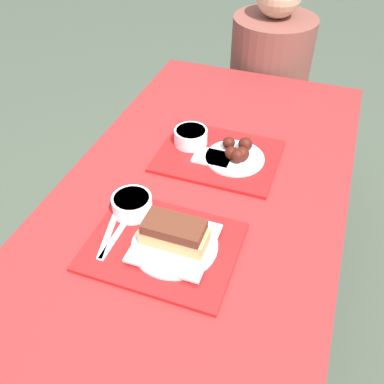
% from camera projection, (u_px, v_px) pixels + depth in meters
% --- Properties ---
extents(ground_plane, '(12.00, 12.00, 0.00)m').
position_uv_depth(ground_plane, '(194.00, 329.00, 1.80)').
color(ground_plane, '#424C3D').
extents(picnic_table, '(0.88, 1.80, 0.74)m').
position_uv_depth(picnic_table, '(195.00, 221.00, 1.36)').
color(picnic_table, maroon).
rests_on(picnic_table, ground_plane).
extents(picnic_bench_far, '(0.84, 0.28, 0.45)m').
position_uv_depth(picnic_bench_far, '(263.00, 117.00, 2.33)').
color(picnic_bench_far, maroon).
rests_on(picnic_bench_far, ground_plane).
extents(tray_near, '(0.40, 0.32, 0.01)m').
position_uv_depth(tray_near, '(163.00, 246.00, 1.16)').
color(tray_near, red).
rests_on(tray_near, picnic_table).
extents(tray_far, '(0.40, 0.32, 0.01)m').
position_uv_depth(tray_far, '(219.00, 156.00, 1.46)').
color(tray_far, red).
rests_on(tray_far, picnic_table).
extents(bowl_coleslaw_near, '(0.12, 0.12, 0.05)m').
position_uv_depth(bowl_coleslaw_near, '(132.00, 204.00, 1.24)').
color(bowl_coleslaw_near, white).
rests_on(bowl_coleslaw_near, tray_near).
extents(brisket_sandwich_plate, '(0.23, 0.23, 0.09)m').
position_uv_depth(brisket_sandwich_plate, '(174.00, 238.00, 1.14)').
color(brisket_sandwich_plate, white).
rests_on(brisket_sandwich_plate, tray_near).
extents(plastic_fork_near, '(0.05, 0.17, 0.00)m').
position_uv_depth(plastic_fork_near, '(108.00, 235.00, 1.18)').
color(plastic_fork_near, white).
rests_on(plastic_fork_near, tray_near).
extents(plastic_knife_near, '(0.02, 0.17, 0.00)m').
position_uv_depth(plastic_knife_near, '(115.00, 237.00, 1.18)').
color(plastic_knife_near, white).
rests_on(plastic_knife_near, tray_near).
extents(bowl_coleslaw_far, '(0.12, 0.12, 0.05)m').
position_uv_depth(bowl_coleslaw_far, '(191.00, 136.00, 1.49)').
color(bowl_coleslaw_far, white).
rests_on(bowl_coleslaw_far, tray_far).
extents(wings_plate_far, '(0.20, 0.20, 0.06)m').
position_uv_depth(wings_plate_far, '(237.00, 153.00, 1.43)').
color(wings_plate_far, white).
rests_on(wings_plate_far, tray_far).
extents(napkin_far, '(0.13, 0.09, 0.01)m').
position_uv_depth(napkin_far, '(212.00, 157.00, 1.44)').
color(napkin_far, white).
rests_on(napkin_far, tray_far).
extents(person_seated_across, '(0.40, 0.40, 0.67)m').
position_uv_depth(person_seated_across, '(270.00, 57.00, 2.10)').
color(person_seated_across, brown).
rests_on(person_seated_across, picnic_bench_far).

